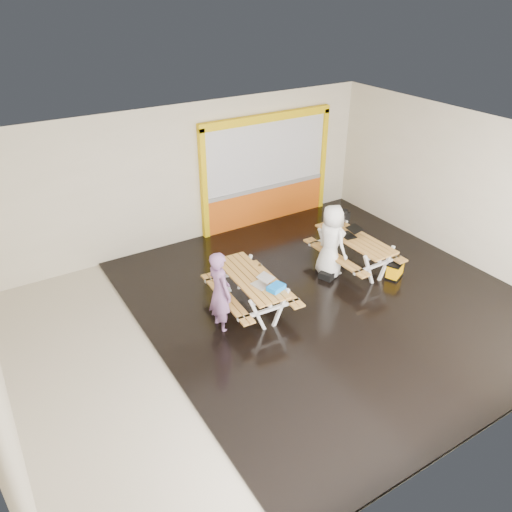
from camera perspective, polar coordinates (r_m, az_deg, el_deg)
room at (r=9.18m, az=2.95°, el=1.71°), size 10.02×8.02×3.52m
deck at (r=10.74m, az=8.26°, el=-4.82°), size 7.50×7.98×0.05m
kiosk at (r=13.42m, az=1.21°, el=9.56°), size 3.88×0.16×3.00m
picnic_table_left at (r=10.00m, az=-0.62°, el=-3.30°), size 1.45×2.05×0.80m
picnic_table_right at (r=11.64m, az=11.22°, el=1.25°), size 1.42×2.06×0.82m
person_left at (r=9.39m, az=-4.16°, el=-4.16°), size 0.44×0.64×1.70m
person_right at (r=11.20m, az=8.64°, el=1.67°), size 0.59×0.87×1.73m
laptop_left at (r=9.63m, az=0.70°, el=-3.05°), size 0.42×0.39×0.16m
laptop_right at (r=11.61m, az=10.76°, el=2.62°), size 0.48×0.44×0.18m
blue_pouch at (r=9.49m, az=2.32°, el=-3.64°), size 0.38×0.31×0.10m
toolbox at (r=12.15m, az=9.12°, el=4.21°), size 0.44×0.30×0.23m
backpack at (r=12.53m, az=9.96°, el=4.08°), size 0.36×0.29×0.53m
dark_case at (r=11.39m, az=8.35°, el=-2.04°), size 0.50×0.44×0.15m
fluke_bag at (r=11.63m, az=15.65°, el=-1.57°), size 0.52×0.44×0.38m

